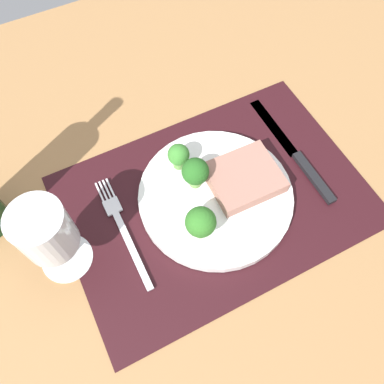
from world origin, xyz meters
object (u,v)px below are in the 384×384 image
Objects in this scene: steak at (245,179)px; wine_glass at (46,234)px; knife at (298,157)px; fork at (123,230)px; plate at (215,196)px.

wine_glass is (-28.22, 1.54, 6.40)cm from steak.
knife is (10.80, 0.87, -2.37)cm from steak.
steak reaches higher than fork.
steak is at bearing -4.07° from plate.
fork is 12.46cm from wine_glass.
wine_glass is (-8.78, -0.22, 8.83)cm from fork.
wine_glass reaches higher than steak.
plate is 14.74cm from fork.
knife is at bearing 4.61° from steak.
fork is 1.36× the size of wine_glass.
knife is (15.57, 0.53, -0.50)cm from plate.
wine_glass is at bearing 176.88° from steak.
fork is at bearing 175.46° from knife.
steak is 19.67cm from fork.
plate reaches higher than fork.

